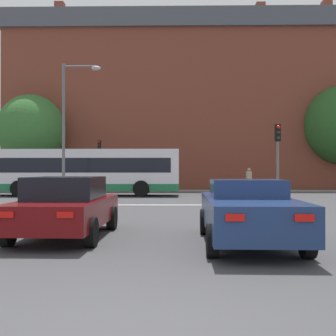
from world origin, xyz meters
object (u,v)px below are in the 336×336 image
object	(u,v)px
car_saloon_left	(66,207)
street_lamp_junction	(70,117)
car_roadster_right	(248,211)
bus_crossing_lead	(84,171)
traffic_light_far_left	(99,157)
pedestrian_waiting	(249,177)
traffic_light_near_right	(278,150)

from	to	relation	value
car_saloon_left	street_lamp_junction	distance (m)	12.96
car_saloon_left	car_roadster_right	distance (m)	4.37
car_saloon_left	street_lamp_junction	size ratio (longest dim) A/B	0.60
bus_crossing_lead	street_lamp_junction	bearing A→B (deg)	-177.20
car_saloon_left	bus_crossing_lead	size ratio (longest dim) A/B	0.36
traffic_light_far_left	pedestrian_waiting	world-z (taller)	traffic_light_far_left
car_roadster_right	bus_crossing_lead	world-z (taller)	bus_crossing_lead
car_roadster_right	pedestrian_waiting	bearing A→B (deg)	81.14
traffic_light_far_left	traffic_light_near_right	world-z (taller)	traffic_light_far_left
car_roadster_right	bus_crossing_lead	distance (m)	18.98
pedestrian_waiting	car_roadster_right	bearing A→B (deg)	69.05
car_roadster_right	traffic_light_near_right	distance (m)	11.12
car_saloon_left	car_roadster_right	xyz separation A→B (m)	(4.27, -0.90, -0.02)
street_lamp_junction	traffic_light_near_right	bearing A→B (deg)	-13.43
car_roadster_right	traffic_light_far_left	distance (m)	24.74
bus_crossing_lead	traffic_light_near_right	xyz separation A→B (m)	(10.65, -6.97, 1.00)
car_roadster_right	street_lamp_junction	size ratio (longest dim) A/B	0.64
traffic_light_near_right	bus_crossing_lead	bearing A→B (deg)	146.81
car_saloon_left	traffic_light_near_right	distance (m)	12.29
car_roadster_right	traffic_light_near_right	size ratio (longest dim) A/B	1.25
traffic_light_far_left	street_lamp_junction	size ratio (longest dim) A/B	0.54
car_saloon_left	street_lamp_junction	world-z (taller)	street_lamp_junction
car_saloon_left	bus_crossing_lead	xyz separation A→B (m)	(-3.16, 16.54, 0.82)
bus_crossing_lead	street_lamp_junction	size ratio (longest dim) A/B	1.66
bus_crossing_lead	traffic_light_far_left	bearing A→B (deg)	0.92
traffic_light_far_left	car_roadster_right	bearing A→B (deg)	-72.23
car_saloon_left	traffic_light_near_right	size ratio (longest dim) A/B	1.15
bus_crossing_lead	traffic_light_near_right	distance (m)	12.77
traffic_light_near_right	pedestrian_waiting	xyz separation A→B (m)	(0.93, 13.05, -1.50)
bus_crossing_lead	street_lamp_junction	world-z (taller)	street_lamp_junction
car_roadster_right	traffic_light_near_right	xyz separation A→B (m)	(3.22, 10.48, 1.84)
bus_crossing_lead	traffic_light_near_right	size ratio (longest dim) A/B	3.20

